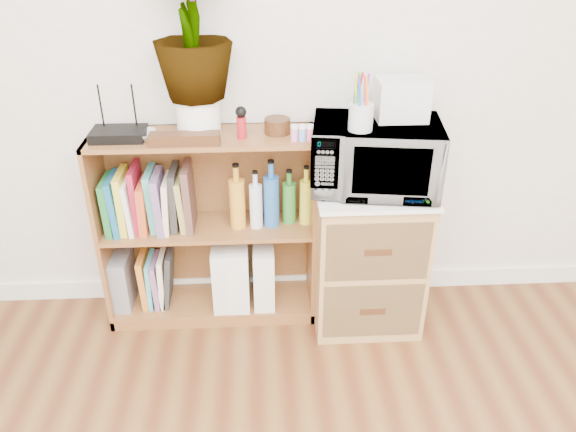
{
  "coord_description": "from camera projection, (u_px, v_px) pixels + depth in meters",
  "views": [
    {
      "loc": [
        -0.1,
        -0.22,
        1.82
      ],
      "look_at": [
        0.02,
        1.95,
        0.62
      ],
      "focal_mm": 35.0,
      "sensor_mm": 36.0,
      "label": 1
    }
  ],
  "objects": [
    {
      "name": "skirting_board",
      "position": [
        282.0,
        283.0,
        3.01
      ],
      "size": [
        4.0,
        0.02,
        0.1
      ],
      "primitive_type": "cube",
      "color": "white",
      "rests_on": "ground"
    },
    {
      "name": "bookshelf",
      "position": [
        209.0,
        230.0,
        2.67
      ],
      "size": [
        1.0,
        0.3,
        0.95
      ],
      "primitive_type": "cube",
      "color": "brown",
      "rests_on": "ground"
    },
    {
      "name": "wicker_unit",
      "position": [
        366.0,
        255.0,
        2.7
      ],
      "size": [
        0.5,
        0.45,
        0.7
      ],
      "primitive_type": "cube",
      "color": "#9E7542",
      "rests_on": "ground"
    },
    {
      "name": "microwave",
      "position": [
        375.0,
        156.0,
        2.44
      ],
      "size": [
        0.59,
        0.44,
        0.3
      ],
      "primitive_type": "imported",
      "rotation": [
        0.0,
        0.0,
        -0.14
      ],
      "color": "white",
      "rests_on": "wicker_unit"
    },
    {
      "name": "pen_cup",
      "position": [
        361.0,
        117.0,
        2.27
      ],
      "size": [
        0.1,
        0.1,
        0.11
      ],
      "primitive_type": "cylinder",
      "color": "silver",
      "rests_on": "microwave"
    },
    {
      "name": "small_appliance",
      "position": [
        401.0,
        99.0,
        2.38
      ],
      "size": [
        0.21,
        0.18,
        0.17
      ],
      "primitive_type": "cube",
      "color": "silver",
      "rests_on": "microwave"
    },
    {
      "name": "router",
      "position": [
        119.0,
        134.0,
        2.4
      ],
      "size": [
        0.23,
        0.16,
        0.04
      ],
      "primitive_type": "cube",
      "color": "black",
      "rests_on": "bookshelf"
    },
    {
      "name": "white_bowl",
      "position": [
        140.0,
        135.0,
        2.39
      ],
      "size": [
        0.13,
        0.13,
        0.03
      ],
      "primitive_type": "imported",
      "color": "silver",
      "rests_on": "bookshelf"
    },
    {
      "name": "plant_pot",
      "position": [
        198.0,
        116.0,
        2.42
      ],
      "size": [
        0.19,
        0.19,
        0.16
      ],
      "primitive_type": "cylinder",
      "color": "white",
      "rests_on": "bookshelf"
    },
    {
      "name": "potted_plant",
      "position": [
        191.0,
        26.0,
        2.24
      ],
      "size": [
        0.33,
        0.33,
        0.59
      ],
      "primitive_type": "imported",
      "color": "#3D762F",
      "rests_on": "plant_pot"
    },
    {
      "name": "trinket_box",
      "position": [
        185.0,
        139.0,
        2.34
      ],
      "size": [
        0.29,
        0.07,
        0.05
      ],
      "primitive_type": "cube",
      "color": "#3B1E10",
      "rests_on": "bookshelf"
    },
    {
      "name": "kokeshi_doll",
      "position": [
        242.0,
        127.0,
        2.39
      ],
      "size": [
        0.04,
        0.04,
        0.09
      ],
      "primitive_type": "cylinder",
      "color": "#A6141E",
      "rests_on": "bookshelf"
    },
    {
      "name": "wooden_bowl",
      "position": [
        277.0,
        126.0,
        2.45
      ],
      "size": [
        0.11,
        0.11,
        0.07
      ],
      "primitive_type": "cylinder",
      "color": "#3A1D0F",
      "rests_on": "bookshelf"
    },
    {
      "name": "paint_jars",
      "position": [
        302.0,
        135.0,
        2.37
      ],
      "size": [
        0.11,
        0.04,
        0.05
      ],
      "primitive_type": "cube",
      "color": "pink",
      "rests_on": "bookshelf"
    },
    {
      "name": "file_box",
      "position": [
        124.0,
        279.0,
        2.78
      ],
      "size": [
        0.08,
        0.22,
        0.27
      ],
      "primitive_type": "cube",
      "color": "slate",
      "rests_on": "bookshelf"
    },
    {
      "name": "magazine_holder_left",
      "position": [
        224.0,
        272.0,
        2.78
      ],
      "size": [
        0.1,
        0.26,
        0.33
      ],
      "primitive_type": "cube",
      "color": "silver",
      "rests_on": "bookshelf"
    },
    {
      "name": "magazine_holder_mid",
      "position": [
        238.0,
        271.0,
        2.78
      ],
      "size": [
        0.11,
        0.27,
        0.33
      ],
      "primitive_type": "cube",
      "color": "white",
      "rests_on": "bookshelf"
    },
    {
      "name": "magazine_holder_right",
      "position": [
        264.0,
        272.0,
        2.79
      ],
      "size": [
        0.1,
        0.25,
        0.32
      ],
      "primitive_type": "cube",
      "color": "white",
      "rests_on": "bookshelf"
    },
    {
      "name": "cookbooks",
      "position": [
        150.0,
        201.0,
        2.58
      ],
      "size": [
        0.4,
        0.2,
        0.31
      ],
      "color": "#1E7235",
      "rests_on": "bookshelf"
    },
    {
      "name": "liquor_bottles",
      "position": [
        278.0,
        196.0,
        2.6
      ],
      "size": [
        0.46,
        0.07,
        0.32
      ],
      "color": "orange",
      "rests_on": "bookshelf"
    },
    {
      "name": "lower_books",
      "position": [
        157.0,
        278.0,
        2.79
      ],
      "size": [
        0.17,
        0.19,
        0.3
      ],
      "color": "orange",
      "rests_on": "bookshelf"
    }
  ]
}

